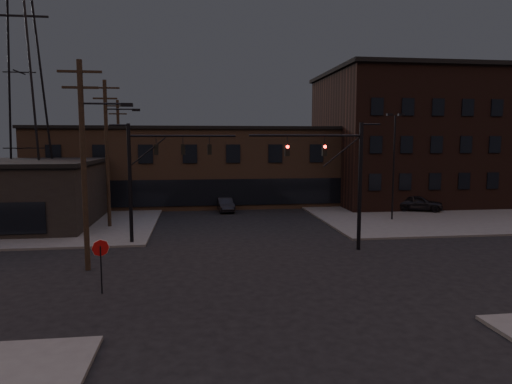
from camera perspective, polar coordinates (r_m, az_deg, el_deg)
ground at (r=24.09m, az=1.63°, el=-10.20°), size 140.00×140.00×0.00m
sidewalk_ne at (r=52.09m, az=22.05°, el=-1.53°), size 30.00×30.00×0.15m
building_row at (r=50.99m, az=-3.43°, el=3.21°), size 40.00×12.00×8.00m
building_right at (r=55.14m, az=20.30°, el=6.19°), size 22.00×16.00×14.00m
traffic_signal_near at (r=28.81m, az=10.78°, el=2.43°), size 7.12×0.24×8.00m
traffic_signal_far at (r=30.97m, az=-13.17°, el=2.80°), size 7.12×0.24×8.00m
stop_sign at (r=21.82m, az=-18.85°, el=-7.31°), size 0.72×0.33×2.48m
utility_pole_near at (r=25.44m, az=-20.63°, el=3.72°), size 3.70×0.28×11.00m
utility_pole_mid at (r=37.38m, az=-18.04°, el=4.97°), size 3.70×0.28×11.50m
utility_pole_far at (r=49.40m, az=-16.75°, el=4.91°), size 2.20×0.28×11.00m
transmission_tower at (r=43.55m, az=-27.47°, el=13.15°), size 7.00×7.00×25.00m
lot_light_a at (r=40.42m, az=16.87°, el=4.23°), size 1.50×0.28×9.14m
lot_light_b at (r=47.58m, az=20.97°, el=4.38°), size 1.50×0.28×9.14m
parked_car_lot_a at (r=46.55m, az=19.50°, el=-1.25°), size 5.02×3.40×1.59m
parked_car_lot_b at (r=53.75m, az=19.75°, el=-0.42°), size 4.56×2.01×1.30m
car_crossing at (r=44.58m, az=-3.89°, el=-1.58°), size 1.76×4.14×1.33m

